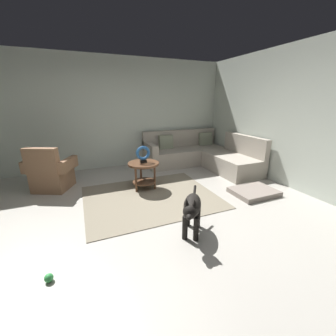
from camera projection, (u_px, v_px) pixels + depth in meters
ground_plane at (156, 220)px, 3.23m from camera, size 6.00×6.00×0.10m
wall_back at (116, 114)px, 5.39m from camera, size 6.00×0.12×2.70m
wall_right at (307, 119)px, 3.89m from camera, size 0.12×6.00×2.70m
area_rug at (151, 197)px, 3.89m from camera, size 2.30×1.90×0.01m
sectional_couch at (201, 155)px, 5.63m from camera, size 2.20×2.25×0.88m
armchair at (51, 174)px, 4.12m from camera, size 0.98×0.88×0.88m
side_table at (144, 169)px, 4.13m from camera, size 0.60×0.60×0.54m
torus_sculpture at (143, 154)px, 4.04m from camera, size 0.28×0.08×0.33m
dog_bed_mat at (254, 192)px, 4.00m from camera, size 0.80×0.60×0.09m
dog at (192, 208)px, 2.71m from camera, size 0.52×0.73×0.63m
dog_toy_ball at (49, 278)px, 2.07m from camera, size 0.08×0.08×0.08m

